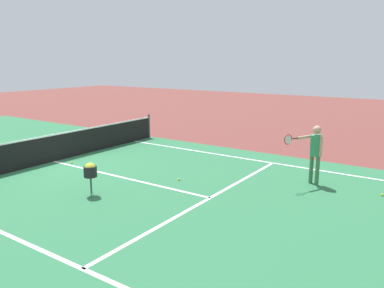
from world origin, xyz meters
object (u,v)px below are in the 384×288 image
net (53,148)px  tennis_ball_back_corner (382,195)px  player_near (315,148)px  tennis_ball_mid_court (179,179)px  ball_hopper (90,170)px  tennis_ball_near_net (72,162)px

net → tennis_ball_back_corner: size_ratio=155.57×
player_near → tennis_ball_mid_court: bearing=119.3°
ball_hopper → net: bearing=67.2°
tennis_ball_near_net → tennis_ball_back_corner: bearing=-75.2°
net → tennis_ball_back_corner: 10.38m
tennis_ball_mid_court → ball_hopper: bearing=153.0°
tennis_ball_mid_court → net: bearing=98.4°
tennis_ball_mid_court → tennis_ball_back_corner: bearing=-69.4°
ball_hopper → tennis_ball_near_net: 3.53m
tennis_ball_back_corner → tennis_ball_near_net: 9.62m
ball_hopper → tennis_ball_near_net: size_ratio=13.25×
net → tennis_ball_near_net: bearing=-75.5°
net → tennis_ball_mid_court: 4.96m
player_near → tennis_ball_mid_court: player_near is taller
net → ball_hopper: (-1.56, -3.72, 0.18)m
net → tennis_ball_near_net: net is taller
tennis_ball_mid_court → tennis_ball_near_net: same height
tennis_ball_mid_court → tennis_ball_near_net: size_ratio=1.00×
tennis_ball_mid_court → tennis_ball_back_corner: 5.50m
tennis_ball_near_net → player_near: bearing=-72.2°
tennis_ball_back_corner → tennis_ball_mid_court: bearing=110.6°
player_near → tennis_ball_back_corner: bearing=-88.2°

